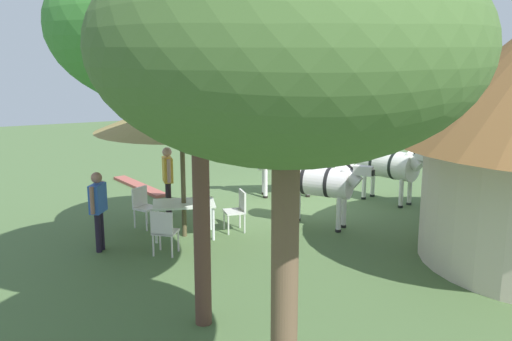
# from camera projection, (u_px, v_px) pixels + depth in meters

# --- Properties ---
(ground_plane) EXTENTS (36.00, 36.00, 0.00)m
(ground_plane) POSITION_uv_depth(u_px,v_px,m) (287.00, 199.00, 15.33)
(ground_plane) COLOR #4A663A
(shade_umbrella) EXTENTS (3.54, 3.54, 2.97)m
(shade_umbrella) POSITION_uv_depth(u_px,v_px,m) (181.00, 114.00, 11.79)
(shade_umbrella) COLOR brown
(shade_umbrella) RESTS_ON ground_plane
(patio_dining_table) EXTENTS (1.46, 1.12, 0.74)m
(patio_dining_table) POSITION_uv_depth(u_px,v_px,m) (184.00, 207.00, 12.21)
(patio_dining_table) COLOR silver
(patio_dining_table) RESTS_ON ground_plane
(patio_chair_east_end) EXTENTS (0.47, 0.49, 0.90)m
(patio_chair_east_end) POSITION_uv_depth(u_px,v_px,m) (238.00, 208.00, 12.58)
(patio_chair_east_end) COLOR silver
(patio_chair_east_end) RESTS_ON ground_plane
(patio_chair_near_hut) EXTENTS (0.60, 0.59, 0.90)m
(patio_chair_near_hut) POSITION_uv_depth(u_px,v_px,m) (143.00, 204.00, 12.87)
(patio_chair_near_hut) COLOR white
(patio_chair_near_hut) RESTS_ON ground_plane
(patio_chair_west_end) EXTENTS (0.60, 0.60, 0.90)m
(patio_chair_west_end) POSITION_uv_depth(u_px,v_px,m) (164.00, 230.00, 11.11)
(patio_chair_west_end) COLOR silver
(patio_chair_west_end) RESTS_ON ground_plane
(guest_beside_umbrella) EXTENTS (0.40, 0.49, 1.59)m
(guest_beside_umbrella) POSITION_uv_depth(u_px,v_px,m) (98.00, 204.00, 11.27)
(guest_beside_umbrella) COLOR black
(guest_beside_umbrella) RESTS_ON ground_plane
(guest_behind_table) EXTENTS (0.27, 0.59, 1.65)m
(guest_behind_table) POSITION_uv_depth(u_px,v_px,m) (168.00, 175.00, 13.66)
(guest_behind_table) COLOR black
(guest_behind_table) RESTS_ON ground_plane
(standing_watcher) EXTENTS (0.44, 0.53, 1.74)m
(standing_watcher) POSITION_uv_depth(u_px,v_px,m) (304.00, 137.00, 18.90)
(standing_watcher) COLOR black
(standing_watcher) RESTS_ON ground_plane
(striped_lounge_chair) EXTENTS (0.96, 0.85, 0.63)m
(striped_lounge_chair) POSITION_uv_depth(u_px,v_px,m) (343.00, 171.00, 17.51)
(striped_lounge_chair) COLOR teal
(striped_lounge_chair) RESTS_ON ground_plane
(zebra_nearest_camera) EXTENTS (2.11, 1.12, 1.58)m
(zebra_nearest_camera) POSITION_uv_depth(u_px,v_px,m) (284.00, 158.00, 15.43)
(zebra_nearest_camera) COLOR silver
(zebra_nearest_camera) RESTS_ON ground_plane
(zebra_by_umbrella) EXTENTS (1.55, 1.76, 1.56)m
(zebra_by_umbrella) POSITION_uv_depth(u_px,v_px,m) (321.00, 182.00, 12.78)
(zebra_by_umbrella) COLOR silver
(zebra_by_umbrella) RESTS_ON ground_plane
(zebra_toward_hut) EXTENTS (1.18, 2.07, 1.53)m
(zebra_toward_hut) POSITION_uv_depth(u_px,v_px,m) (389.00, 165.00, 14.78)
(zebra_toward_hut) COLOR silver
(zebra_toward_hut) RESTS_ON ground_plane
(acacia_tree_right_background) EXTENTS (3.88, 3.88, 5.41)m
(acacia_tree_right_background) POSITION_uv_depth(u_px,v_px,m) (198.00, 26.00, 7.59)
(acacia_tree_right_background) COLOR brown
(acacia_tree_right_background) RESTS_ON ground_plane
(acacia_tree_far_lawn) EXTENTS (3.31, 3.31, 4.98)m
(acacia_tree_far_lawn) POSITION_uv_depth(u_px,v_px,m) (287.00, 49.00, 4.83)
(acacia_tree_far_lawn) COLOR brown
(acacia_tree_far_lawn) RESTS_ON ground_plane
(brick_patio_kerb) EXTENTS (0.98, 2.81, 0.08)m
(brick_patio_kerb) POSITION_uv_depth(u_px,v_px,m) (139.00, 186.00, 16.53)
(brick_patio_kerb) COLOR #A15347
(brick_patio_kerb) RESTS_ON ground_plane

